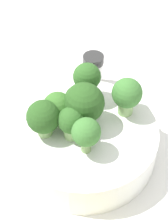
{
  "coord_description": "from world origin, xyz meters",
  "views": [
    {
      "loc": [
        -0.27,
        -0.17,
        0.4
      ],
      "look_at": [
        0.0,
        0.0,
        0.08
      ],
      "focal_mm": 60.0,
      "sensor_mm": 36.0,
      "label": 1
    }
  ],
  "objects": [
    {
      "name": "ground_plane",
      "position": [
        0.0,
        0.0,
        0.0
      ],
      "size": [
        3.0,
        3.0,
        0.0
      ],
      "primitive_type": "plane",
      "color": "white"
    },
    {
      "name": "bowl",
      "position": [
        0.0,
        0.0,
        0.02
      ],
      "size": [
        0.19,
        0.19,
        0.05
      ],
      "primitive_type": "cylinder",
      "color": "white",
      "rests_on": "ground_plane"
    },
    {
      "name": "broccoli_floret_0",
      "position": [
        0.01,
        0.01,
        0.08
      ],
      "size": [
        0.05,
        0.05,
        0.06
      ],
      "color": "#8EB770",
      "rests_on": "bowl"
    },
    {
      "name": "broccoli_floret_1",
      "position": [
        -0.02,
        0.01,
        0.07
      ],
      "size": [
        0.03,
        0.03,
        0.04
      ],
      "color": "#8EB770",
      "rests_on": "bowl"
    },
    {
      "name": "broccoli_floret_2",
      "position": [
        0.05,
        0.03,
        0.08
      ],
      "size": [
        0.04,
        0.04,
        0.06
      ],
      "color": "#84AD66",
      "rests_on": "bowl"
    },
    {
      "name": "broccoli_floret_3",
      "position": [
        -0.01,
        0.03,
        0.07
      ],
      "size": [
        0.04,
        0.04,
        0.05
      ],
      "color": "#84AD66",
      "rests_on": "bowl"
    },
    {
      "name": "broccoli_floret_4",
      "position": [
        0.05,
        -0.03,
        0.08
      ],
      "size": [
        0.04,
        0.04,
        0.05
      ],
      "color": "#8EB770",
      "rests_on": "bowl"
    },
    {
      "name": "broccoli_floret_5",
      "position": [
        -0.03,
        0.04,
        0.08
      ],
      "size": [
        0.04,
        0.04,
        0.05
      ],
      "color": "#8EB770",
      "rests_on": "bowl"
    },
    {
      "name": "broccoli_floret_6",
      "position": [
        -0.03,
        -0.02,
        0.08
      ],
      "size": [
        0.03,
        0.03,
        0.05
      ],
      "color": "#7A9E5B",
      "rests_on": "bowl"
    },
    {
      "name": "pepper_shaker",
      "position": [
        0.13,
        0.06,
        0.03
      ],
      "size": [
        0.03,
        0.03,
        0.06
      ],
      "color": "silver",
      "rests_on": "ground_plane"
    },
    {
      "name": "almond_crumb_0",
      "position": [
        0.14,
        0.06,
        0.0
      ],
      "size": [
        0.01,
        0.01,
        0.01
      ],
      "primitive_type": "cube",
      "rotation": [
        0.0,
        0.0,
        4.16
      ],
      "color": "olive",
      "rests_on": "ground_plane"
    }
  ]
}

